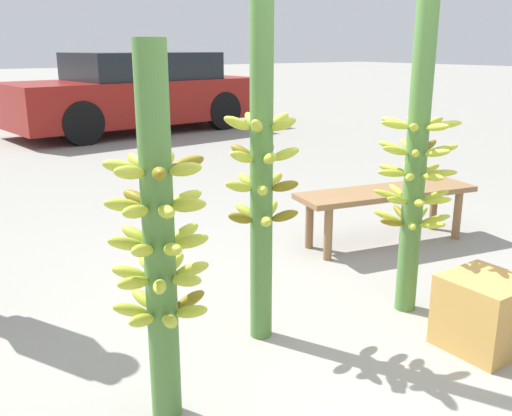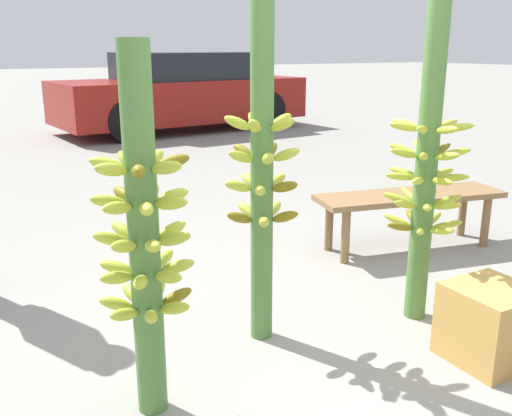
# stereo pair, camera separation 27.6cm
# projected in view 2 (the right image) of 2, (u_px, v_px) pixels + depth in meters

# --- Properties ---
(ground_plane) EXTENTS (80.00, 80.00, 0.00)m
(ground_plane) POSITION_uv_depth(u_px,v_px,m) (320.00, 368.00, 2.67)
(ground_plane) COLOR gray
(banana_stalk_left) EXTENTS (0.39, 0.39, 1.48)m
(banana_stalk_left) POSITION_uv_depth(u_px,v_px,m) (144.00, 238.00, 2.17)
(banana_stalk_left) COLOR #4C7A38
(banana_stalk_left) RESTS_ON ground_plane
(banana_stalk_center) EXTENTS (0.38, 0.38, 1.70)m
(banana_stalk_center) POSITION_uv_depth(u_px,v_px,m) (262.00, 175.00, 2.74)
(banana_stalk_center) COLOR #4C7A38
(banana_stalk_center) RESTS_ON ground_plane
(banana_stalk_right) EXTENTS (0.44, 0.43, 1.69)m
(banana_stalk_right) POSITION_uv_depth(u_px,v_px,m) (426.00, 170.00, 2.96)
(banana_stalk_right) COLOR #4C7A38
(banana_stalk_right) RESTS_ON ground_plane
(market_bench) EXTENTS (1.45, 0.65, 0.42)m
(market_bench) POSITION_uv_depth(u_px,v_px,m) (410.00, 202.00, 4.16)
(market_bench) COLOR olive
(market_bench) RESTS_ON ground_plane
(parked_car) EXTENTS (4.46, 2.12, 1.35)m
(parked_car) POSITION_uv_depth(u_px,v_px,m) (183.00, 92.00, 10.11)
(parked_car) COLOR maroon
(parked_car) RESTS_ON ground_plane
(produce_crate) EXTENTS (0.37, 0.37, 0.37)m
(produce_crate) POSITION_uv_depth(u_px,v_px,m) (490.00, 324.00, 2.70)
(produce_crate) COLOR #C69347
(produce_crate) RESTS_ON ground_plane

